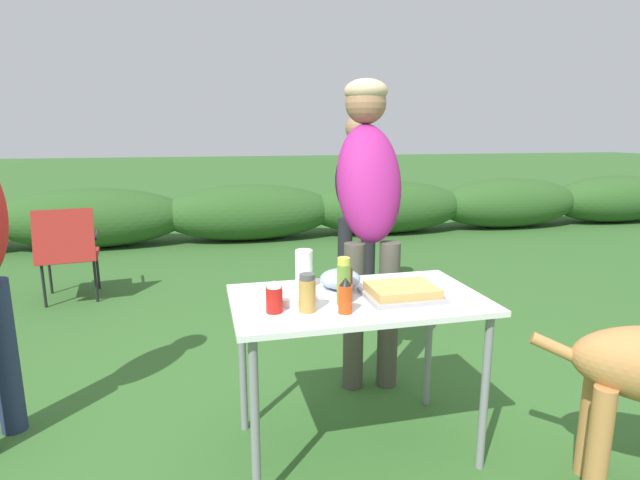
% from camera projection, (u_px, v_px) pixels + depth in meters
% --- Properties ---
extents(ground_plane, '(60.00, 60.00, 0.00)m').
position_uv_depth(ground_plane, '(355.00, 446.00, 2.35)').
color(ground_plane, '#336028').
extents(shrub_hedge, '(14.40, 0.90, 0.76)m').
position_uv_depth(shrub_hedge, '(250.00, 212.00, 6.82)').
color(shrub_hedge, '#2D5623').
rests_on(shrub_hedge, ground).
extents(folding_table, '(1.10, 0.64, 0.74)m').
position_uv_depth(folding_table, '(357.00, 313.00, 2.21)').
color(folding_table, white).
rests_on(folding_table, ground).
extents(food_tray, '(0.32, 0.26, 0.06)m').
position_uv_depth(food_tray, '(402.00, 292.00, 2.17)').
color(food_tray, '#9E9EA3').
rests_on(food_tray, folding_table).
extents(plate_stack, '(0.21, 0.21, 0.03)m').
position_uv_depth(plate_stack, '(291.00, 296.00, 2.15)').
color(plate_stack, white).
rests_on(plate_stack, folding_table).
extents(mixing_bowl, '(0.19, 0.19, 0.09)m').
position_uv_depth(mixing_bowl, '(340.00, 279.00, 2.31)').
color(mixing_bowl, '#99B2CC').
rests_on(mixing_bowl, folding_table).
extents(paper_cup_stack, '(0.08, 0.08, 0.18)m').
position_uv_depth(paper_cup_stack, '(304.00, 269.00, 2.31)').
color(paper_cup_stack, white).
rests_on(paper_cup_stack, folding_table).
extents(relish_jar, '(0.06, 0.06, 0.20)m').
position_uv_depth(relish_jar, '(344.00, 282.00, 2.08)').
color(relish_jar, olive).
rests_on(relish_jar, folding_table).
extents(spice_jar, '(0.07, 0.07, 0.16)m').
position_uv_depth(spice_jar, '(307.00, 293.00, 2.00)').
color(spice_jar, '#B2893D').
rests_on(spice_jar, folding_table).
extents(ketchup_bottle, '(0.07, 0.07, 0.13)m').
position_uv_depth(ketchup_bottle, '(274.00, 297.00, 1.99)').
color(ketchup_bottle, red).
rests_on(ketchup_bottle, folding_table).
extents(bbq_sauce_bottle, '(0.07, 0.07, 0.17)m').
position_uv_depth(bbq_sauce_bottle, '(345.00, 279.00, 2.17)').
color(bbq_sauce_bottle, '#562314').
rests_on(bbq_sauce_bottle, folding_table).
extents(hot_sauce_bottle, '(0.06, 0.06, 0.15)m').
position_uv_depth(hot_sauce_bottle, '(345.00, 296.00, 1.98)').
color(hot_sauce_bottle, '#CC4214').
rests_on(hot_sauce_bottle, folding_table).
extents(standing_person_in_red_jacket, '(0.42, 0.54, 1.75)m').
position_uv_depth(standing_person_in_red_jacket, '(369.00, 194.00, 2.81)').
color(standing_person_in_red_jacket, '#4C473D').
rests_on(standing_person_in_red_jacket, ground).
extents(standing_person_in_olive_jacket, '(0.40, 0.30, 1.59)m').
position_uv_depth(standing_person_in_olive_jacket, '(357.00, 195.00, 4.06)').
color(standing_person_in_olive_jacket, black).
rests_on(standing_person_in_olive_jacket, ground).
extents(camp_chair_green_behind_table, '(0.54, 0.65, 0.83)m').
position_uv_depth(camp_chair_green_behind_table, '(68.00, 249.00, 4.27)').
color(camp_chair_green_behind_table, maroon).
rests_on(camp_chair_green_behind_table, ground).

